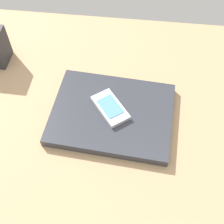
{
  "coord_description": "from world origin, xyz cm",
  "views": [
    {
      "loc": [
        3.8,
        -46.28,
        69.9
      ],
      "look_at": [
        -1.56,
        -0.63,
        5.0
      ],
      "focal_mm": 49.33,
      "sensor_mm": 36.0,
      "label": 1
    }
  ],
  "objects": [
    {
      "name": "laptop_closed",
      "position": [
        -1.56,
        -0.63,
        4.17
      ],
      "size": [
        32.52,
        25.92,
        2.35
      ],
      "primitive_type": "cube",
      "rotation": [
        0.0,
        0.0,
        -0.07
      ],
      "color": "#33353D",
      "rests_on": "desk_surface"
    },
    {
      "name": "desk_surface",
      "position": [
        0.0,
        0.0,
        1.5
      ],
      "size": [
        120.0,
        80.0,
        3.0
      ],
      "primitive_type": "cube",
      "color": "tan",
      "rests_on": "ground"
    },
    {
      "name": "cell_phone_on_laptop",
      "position": [
        -2.09,
        0.36,
        5.95
      ],
      "size": [
        11.14,
        12.04,
        1.27
      ],
      "color": "silver",
      "rests_on": "laptop_closed"
    }
  ]
}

